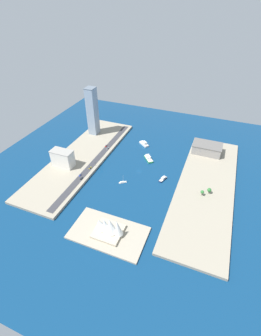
{
  "coord_description": "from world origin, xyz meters",
  "views": [
    {
      "loc": [
        -87.2,
        249.87,
        206.99
      ],
      "look_at": [
        12.41,
        1.57,
        3.59
      ],
      "focal_mm": 25.24,
      "sensor_mm": 36.0,
      "label": 1
    }
  ],
  "objects_px": {
    "tower_tall_glass": "(92,112)",
    "pickup_red": "(106,146)",
    "patrol_launch_navy": "(163,179)",
    "ferry_white_commuter": "(144,144)",
    "hotel_broad_white": "(63,158)",
    "sedan_silver": "(108,148)",
    "suv_black": "(81,178)",
    "traffic_light_waterfront": "(95,163)",
    "ferry_green_doubledeck": "(148,158)",
    "carpark_squat_concrete": "(207,148)",
    "taxi_yellow_cab": "(90,168)",
    "sailboat_small_white": "(123,182)",
    "opera_landmark": "(108,227)",
    "hatchback_blue": "(80,175)"
  },
  "relations": [
    {
      "from": "pickup_red",
      "to": "opera_landmark",
      "type": "bearing_deg",
      "value": 117.44
    },
    {
      "from": "tower_tall_glass",
      "to": "sailboat_small_white",
      "type": "bearing_deg",
      "value": 133.9
    },
    {
      "from": "opera_landmark",
      "to": "sedan_silver",
      "type": "bearing_deg",
      "value": -63.33
    },
    {
      "from": "carpark_squat_concrete",
      "to": "traffic_light_waterfront",
      "type": "bearing_deg",
      "value": 33.64
    },
    {
      "from": "carpark_squat_concrete",
      "to": "tower_tall_glass",
      "type": "xyz_separation_m",
      "value": [
        191.95,
        9.47,
        32.7
      ]
    },
    {
      "from": "ferry_green_doubledeck",
      "to": "ferry_white_commuter",
      "type": "xyz_separation_m",
      "value": [
        20.23,
        -37.48,
        0.18
      ]
    },
    {
      "from": "sedan_silver",
      "to": "tower_tall_glass",
      "type": "bearing_deg",
      "value": -40.89
    },
    {
      "from": "tower_tall_glass",
      "to": "hotel_broad_white",
      "type": "distance_m",
      "value": 105.75
    },
    {
      "from": "patrol_launch_navy",
      "to": "tower_tall_glass",
      "type": "distance_m",
      "value": 170.41
    },
    {
      "from": "taxi_yellow_cab",
      "to": "sedan_silver",
      "type": "bearing_deg",
      "value": -90.05
    },
    {
      "from": "sailboat_small_white",
      "to": "opera_landmark",
      "type": "xyz_separation_m",
      "value": [
        -18.93,
        81.13,
        9.62
      ]
    },
    {
      "from": "ferry_green_doubledeck",
      "to": "hatchback_blue",
      "type": "relative_size",
      "value": 4.56
    },
    {
      "from": "carpark_squat_concrete",
      "to": "suv_black",
      "type": "bearing_deg",
      "value": 41.25
    },
    {
      "from": "sailboat_small_white",
      "to": "hotel_broad_white",
      "type": "height_order",
      "value": "hotel_broad_white"
    },
    {
      "from": "ferry_green_doubledeck",
      "to": "tower_tall_glass",
      "type": "relative_size",
      "value": 0.26
    },
    {
      "from": "pickup_red",
      "to": "traffic_light_waterfront",
      "type": "distance_m",
      "value": 53.73
    },
    {
      "from": "tower_tall_glass",
      "to": "pickup_red",
      "type": "xyz_separation_m",
      "value": [
        -39.22,
        33.1,
        -39.07
      ]
    },
    {
      "from": "patrol_launch_navy",
      "to": "hotel_broad_white",
      "type": "height_order",
      "value": "hotel_broad_white"
    },
    {
      "from": "carpark_squat_concrete",
      "to": "taxi_yellow_cab",
      "type": "relative_size",
      "value": 8.97
    },
    {
      "from": "ferry_green_doubledeck",
      "to": "traffic_light_waterfront",
      "type": "height_order",
      "value": "traffic_light_waterfront"
    },
    {
      "from": "ferry_green_doubledeck",
      "to": "hatchback_blue",
      "type": "bearing_deg",
      "value": 46.14
    },
    {
      "from": "hotel_broad_white",
      "to": "pickup_red",
      "type": "bearing_deg",
      "value": -115.77
    },
    {
      "from": "carpark_squat_concrete",
      "to": "pickup_red",
      "type": "bearing_deg",
      "value": 15.58
    },
    {
      "from": "hatchback_blue",
      "to": "traffic_light_waterfront",
      "type": "height_order",
      "value": "traffic_light_waterfront"
    },
    {
      "from": "patrol_launch_navy",
      "to": "ferry_white_commuter",
      "type": "xyz_separation_m",
      "value": [
        53.75,
        -75.86,
        0.65
      ]
    },
    {
      "from": "traffic_light_waterfront",
      "to": "ferry_green_doubledeck",
      "type": "bearing_deg",
      "value": -143.18
    },
    {
      "from": "sailboat_small_white",
      "to": "tower_tall_glass",
      "type": "xyz_separation_m",
      "value": [
        98.27,
        -102.14,
        42.57
      ]
    },
    {
      "from": "sailboat_small_white",
      "to": "suv_black",
      "type": "distance_m",
      "value": 55.65
    },
    {
      "from": "tower_tall_glass",
      "to": "opera_landmark",
      "type": "distance_m",
      "value": 220.02
    },
    {
      "from": "pickup_red",
      "to": "suv_black",
      "type": "relative_size",
      "value": 1.03
    },
    {
      "from": "sailboat_small_white",
      "to": "sedan_silver",
      "type": "distance_m",
      "value": 83.35
    },
    {
      "from": "hotel_broad_white",
      "to": "taxi_yellow_cab",
      "type": "relative_size",
      "value": 6.44
    },
    {
      "from": "patrol_launch_navy",
      "to": "hatchback_blue",
      "type": "xyz_separation_m",
      "value": [
        106.73,
        37.81,
        2.82
      ]
    },
    {
      "from": "sailboat_small_white",
      "to": "hotel_broad_white",
      "type": "distance_m",
      "value": 93.45
    },
    {
      "from": "traffic_light_waterfront",
      "to": "sedan_silver",
      "type": "bearing_deg",
      "value": -85.03
    },
    {
      "from": "taxi_yellow_cab",
      "to": "traffic_light_waterfront",
      "type": "xyz_separation_m",
      "value": [
        -4.17,
        -8.45,
        3.45
      ]
    },
    {
      "from": "ferry_white_commuter",
      "to": "tower_tall_glass",
      "type": "distance_m",
      "value": 101.66
    },
    {
      "from": "ferry_green_doubledeck",
      "to": "taxi_yellow_cab",
      "type": "distance_m",
      "value": 89.09
    },
    {
      "from": "ferry_green_doubledeck",
      "to": "carpark_squat_concrete",
      "type": "distance_m",
      "value": 92.24
    },
    {
      "from": "sailboat_small_white",
      "to": "patrol_launch_navy",
      "type": "relative_size",
      "value": 0.83
    },
    {
      "from": "carpark_squat_concrete",
      "to": "sedan_silver",
      "type": "distance_m",
      "value": 155.19
    },
    {
      "from": "taxi_yellow_cab",
      "to": "sailboat_small_white",
      "type": "bearing_deg",
      "value": 171.76
    },
    {
      "from": "suv_black",
      "to": "traffic_light_waterfront",
      "type": "bearing_deg",
      "value": -95.61
    },
    {
      "from": "ferry_green_doubledeck",
      "to": "carpark_squat_concrete",
      "type": "height_order",
      "value": "carpark_squat_concrete"
    },
    {
      "from": "opera_landmark",
      "to": "tower_tall_glass",
      "type": "bearing_deg",
      "value": -57.4
    },
    {
      "from": "patrol_launch_navy",
      "to": "ferry_white_commuter",
      "type": "bearing_deg",
      "value": -54.68
    },
    {
      "from": "traffic_light_waterfront",
      "to": "opera_landmark",
      "type": "height_order",
      "value": "opera_landmark"
    },
    {
      "from": "patrol_launch_navy",
      "to": "suv_black",
      "type": "distance_m",
      "value": 110.09
    },
    {
      "from": "carpark_squat_concrete",
      "to": "patrol_launch_navy",
      "type": "bearing_deg",
      "value": 62.07
    },
    {
      "from": "sedan_silver",
      "to": "carpark_squat_concrete",
      "type": "bearing_deg",
      "value": -161.96
    }
  ]
}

